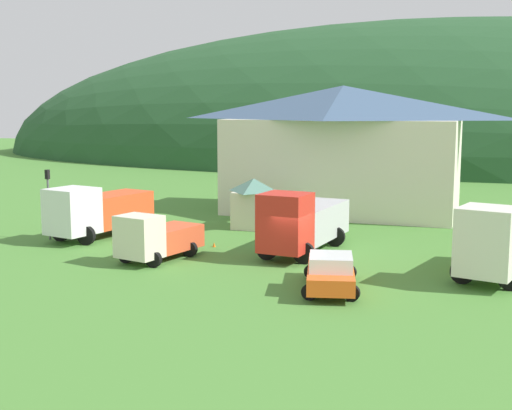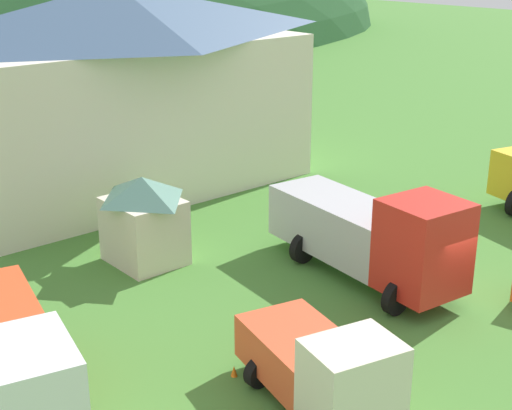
% 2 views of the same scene
% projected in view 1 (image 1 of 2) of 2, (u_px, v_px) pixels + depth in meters
% --- Properties ---
extents(ground_plane, '(200.00, 200.00, 0.00)m').
position_uv_depth(ground_plane, '(298.00, 266.00, 34.13)').
color(ground_plane, '#477F33').
extents(forested_hill_backdrop, '(139.21, 60.00, 39.59)m').
position_uv_depth(forested_hill_backdrop, '(429.00, 159.00, 100.17)').
color(forested_hill_backdrop, '#234C28').
rests_on(forested_hill_backdrop, ground).
extents(depot_building, '(17.61, 8.81, 9.28)m').
position_uv_depth(depot_building, '(342.00, 148.00, 49.96)').
color(depot_building, silver).
rests_on(depot_building, ground).
extents(play_shed_cream, '(2.44, 2.80, 3.22)m').
position_uv_depth(play_shed_cream, '(254.00, 202.00, 44.33)').
color(play_shed_cream, beige).
rests_on(play_shed_cream, ground).
extents(heavy_rig_white, '(4.05, 7.38, 3.19)m').
position_uv_depth(heavy_rig_white, '(96.00, 210.00, 41.03)').
color(heavy_rig_white, white).
rests_on(heavy_rig_white, ground).
extents(light_truck_cream, '(3.21, 5.15, 2.50)m').
position_uv_depth(light_truck_cream, '(155.00, 237.00, 35.06)').
color(light_truck_cream, beige).
rests_on(light_truck_cream, ground).
extents(crane_truck_red, '(3.67, 8.04, 3.51)m').
position_uv_depth(crane_truck_red, '(302.00, 222.00, 36.76)').
color(crane_truck_red, red).
rests_on(crane_truck_red, ground).
extents(heavy_rig_striped, '(4.13, 7.22, 3.54)m').
position_uv_depth(heavy_rig_striped, '(498.00, 241.00, 31.39)').
color(heavy_rig_striped, silver).
rests_on(heavy_rig_striped, ground).
extents(service_pickup_orange, '(3.15, 5.45, 1.66)m').
position_uv_depth(service_pickup_orange, '(331.00, 271.00, 29.53)').
color(service_pickup_orange, '#F0591B').
rests_on(service_pickup_orange, ground).
extents(traffic_light_west, '(0.20, 0.32, 4.16)m').
position_uv_depth(traffic_light_west, '(48.00, 197.00, 40.35)').
color(traffic_light_west, '#4C4C51').
rests_on(traffic_light_west, ground).
extents(traffic_cone_near_pickup, '(0.36, 0.36, 0.55)m').
position_uv_depth(traffic_cone_near_pickup, '(214.00, 247.00, 38.57)').
color(traffic_cone_near_pickup, orange).
rests_on(traffic_cone_near_pickup, ground).
extents(traffic_cone_mid_row, '(0.36, 0.36, 0.61)m').
position_uv_depth(traffic_cone_mid_row, '(167.00, 249.00, 37.91)').
color(traffic_cone_mid_row, orange).
rests_on(traffic_cone_mid_row, ground).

